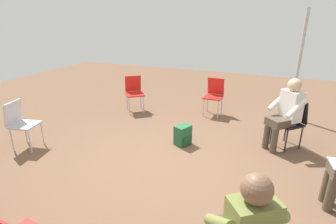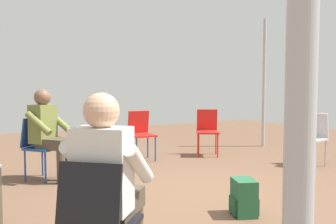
{
  "view_description": "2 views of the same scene",
  "coord_description": "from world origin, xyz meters",
  "px_view_note": "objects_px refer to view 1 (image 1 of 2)",
  "views": [
    {
      "loc": [
        3.26,
        1.46,
        2.22
      ],
      "look_at": [
        -0.24,
        0.0,
        0.8
      ],
      "focal_mm": 28.0,
      "sensor_mm": 36.0,
      "label": 1
    },
    {
      "loc": [
        -3.51,
        2.58,
        1.27
      ],
      "look_at": [
        0.38,
        0.25,
        0.96
      ],
      "focal_mm": 40.0,
      "sensor_mm": 36.0,
      "label": 2
    }
  ],
  "objects_px": {
    "chair_northwest": "(292,120)",
    "chair_west": "(214,94)",
    "backpack_near_laptop_user": "(183,136)",
    "chair_south": "(21,121)",
    "chair_southwest": "(134,91)",
    "person_in_white": "(286,111)"
  },
  "relations": [
    {
      "from": "chair_northwest",
      "to": "chair_west",
      "type": "relative_size",
      "value": 1.0
    },
    {
      "from": "chair_northwest",
      "to": "backpack_near_laptop_user",
      "type": "distance_m",
      "value": 1.91
    },
    {
      "from": "chair_south",
      "to": "backpack_near_laptop_user",
      "type": "relative_size",
      "value": 2.36
    },
    {
      "from": "chair_southwest",
      "to": "person_in_white",
      "type": "relative_size",
      "value": 0.69
    },
    {
      "from": "chair_west",
      "to": "backpack_near_laptop_user",
      "type": "relative_size",
      "value": 2.36
    },
    {
      "from": "backpack_near_laptop_user",
      "to": "chair_west",
      "type": "bearing_deg",
      "value": 175.04
    },
    {
      "from": "chair_southwest",
      "to": "chair_west",
      "type": "distance_m",
      "value": 1.89
    },
    {
      "from": "chair_south",
      "to": "chair_northwest",
      "type": "bearing_deg",
      "value": 100.86
    },
    {
      "from": "chair_west",
      "to": "person_in_white",
      "type": "distance_m",
      "value": 1.92
    },
    {
      "from": "chair_southwest",
      "to": "backpack_near_laptop_user",
      "type": "xyz_separation_m",
      "value": [
        1.23,
        1.67,
        -0.34
      ]
    },
    {
      "from": "backpack_near_laptop_user",
      "to": "chair_northwest",
      "type": "bearing_deg",
      "value": 110.73
    },
    {
      "from": "chair_southwest",
      "to": "backpack_near_laptop_user",
      "type": "bearing_deg",
      "value": 104.06
    },
    {
      "from": "chair_south",
      "to": "backpack_near_laptop_user",
      "type": "xyz_separation_m",
      "value": [
        -1.18,
        2.54,
        -0.34
      ]
    },
    {
      "from": "chair_southwest",
      "to": "chair_northwest",
      "type": "bearing_deg",
      "value": 131.03
    },
    {
      "from": "chair_northwest",
      "to": "backpack_near_laptop_user",
      "type": "xyz_separation_m",
      "value": [
        0.67,
        -1.76,
        -0.34
      ]
    },
    {
      "from": "chair_west",
      "to": "chair_south",
      "type": "bearing_deg",
      "value": 48.53
    },
    {
      "from": "chair_northwest",
      "to": "chair_south",
      "type": "bearing_deg",
      "value": 67.69
    },
    {
      "from": "chair_southwest",
      "to": "chair_west",
      "type": "relative_size",
      "value": 1.0
    },
    {
      "from": "chair_west",
      "to": "backpack_near_laptop_user",
      "type": "height_order",
      "value": "chair_west"
    },
    {
      "from": "chair_west",
      "to": "person_in_white",
      "type": "relative_size",
      "value": 0.69
    },
    {
      "from": "chair_south",
      "to": "person_in_white",
      "type": "distance_m",
      "value": 4.53
    },
    {
      "from": "chair_northwest",
      "to": "chair_south",
      "type": "distance_m",
      "value": 4.68
    }
  ]
}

